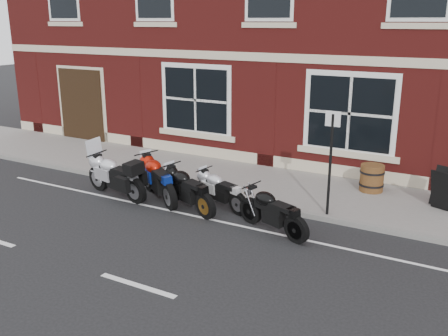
{
  "coord_description": "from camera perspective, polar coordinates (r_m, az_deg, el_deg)",
  "views": [
    {
      "loc": [
        5.08,
        -9.03,
        4.44
      ],
      "look_at": [
        -0.84,
        1.6,
        0.82
      ],
      "focal_mm": 40.0,
      "sensor_mm": 36.0,
      "label": 1
    }
  ],
  "objects": [
    {
      "name": "moto_touring_silver",
      "position": [
        13.27,
        -12.32,
        -0.68
      ],
      "size": [
        2.2,
        0.67,
        1.46
      ],
      "rotation": [
        0.0,
        0.0,
        1.36
      ],
      "color": "black",
      "rests_on": "ground"
    },
    {
      "name": "ground",
      "position": [
        11.27,
        -0.23,
        -6.64
      ],
      "size": [
        80.0,
        80.0,
        0.0
      ],
      "primitive_type": "plane",
      "color": "black",
      "rests_on": "ground"
    },
    {
      "name": "kerb",
      "position": [
        12.42,
        2.99,
        -4.12
      ],
      "size": [
        30.0,
        0.16,
        0.12
      ],
      "primitive_type": "cube",
      "color": "slate",
      "rests_on": "ground"
    },
    {
      "name": "moto_sport_black",
      "position": [
        12.1,
        -4.15,
        -2.27
      ],
      "size": [
        1.99,
        0.95,
        0.95
      ],
      "rotation": [
        0.0,
        0.0,
        1.17
      ],
      "color": "black",
      "rests_on": "ground"
    },
    {
      "name": "parking_sign",
      "position": [
        11.42,
        12.09,
        1.34
      ],
      "size": [
        0.34,
        0.06,
        2.41
      ],
      "rotation": [
        0.0,
        0.0,
        -0.01
      ],
      "color": "black",
      "rests_on": "sidewalk"
    },
    {
      "name": "a_board_sign",
      "position": [
        12.87,
        23.82,
        -2.23
      ],
      "size": [
        0.69,
        0.58,
        0.98
      ],
      "primitive_type": null,
      "rotation": [
        0.0,
        0.0,
        -0.37
      ],
      "color": "black",
      "rests_on": "sidewalk"
    },
    {
      "name": "moto_naked_black",
      "position": [
        10.84,
        5.55,
        -4.75
      ],
      "size": [
        1.9,
        0.82,
        0.9
      ],
      "rotation": [
        0.0,
        0.0,
        1.21
      ],
      "color": "black",
      "rests_on": "ground"
    },
    {
      "name": "sidewalk",
      "position": [
        13.77,
        5.9,
        -2.07
      ],
      "size": [
        30.0,
        3.0,
        0.12
      ],
      "primitive_type": "cube",
      "color": "slate",
      "rests_on": "ground"
    },
    {
      "name": "moto_sport_silver",
      "position": [
        12.2,
        -0.39,
        -2.39
      ],
      "size": [
        1.77,
        0.73,
        0.83
      ],
      "rotation": [
        0.0,
        0.0,
        1.23
      ],
      "color": "black",
      "rests_on": "ground"
    },
    {
      "name": "barrel_planter",
      "position": [
        13.6,
        16.53,
        -1.09
      ],
      "size": [
        0.64,
        0.64,
        0.71
      ],
      "color": "#4F3815",
      "rests_on": "sidewalk"
    },
    {
      "name": "moto_sport_red",
      "position": [
        12.82,
        -7.41,
        -1.07
      ],
      "size": [
        1.96,
        1.4,
        1.02
      ],
      "rotation": [
        0.0,
        0.0,
        0.97
      ],
      "color": "black",
      "rests_on": "ground"
    }
  ]
}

